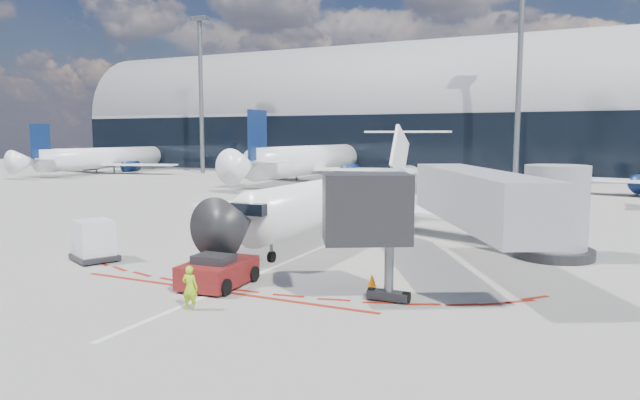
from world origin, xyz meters
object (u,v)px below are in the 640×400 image
at_px(uld_container, 94,241).
at_px(ramp_worker, 190,288).
at_px(regional_jet, 351,195).
at_px(pushback_tug, 218,271).

bearing_deg(uld_container, ramp_worker, -1.15).
bearing_deg(regional_jet, ramp_worker, -86.21).
relative_size(regional_jet, pushback_tug, 5.24).
xyz_separation_m(regional_jet, pushback_tug, (0.21, -15.34, -1.78)).
relative_size(regional_jet, uld_container, 10.28).
xyz_separation_m(regional_jet, uld_container, (-8.28, -13.97, -1.38)).
bearing_deg(uld_container, regional_jet, 83.72).
relative_size(regional_jet, ramp_worker, 17.49).
bearing_deg(regional_jet, pushback_tug, -89.23).
height_order(ramp_worker, uld_container, uld_container).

